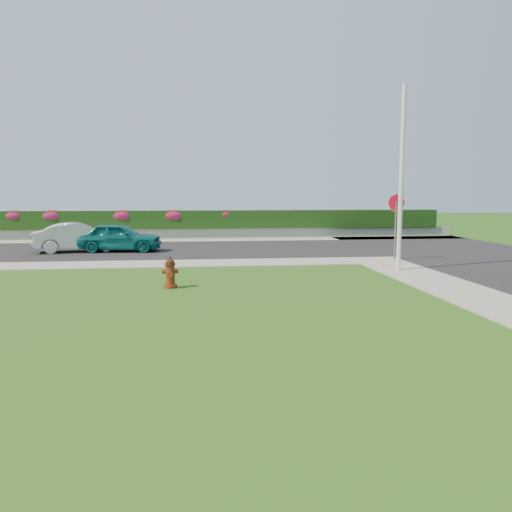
{
  "coord_description": "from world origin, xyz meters",
  "views": [
    {
      "loc": [
        -0.18,
        -10.27,
        2.67
      ],
      "look_at": [
        1.46,
        3.96,
        0.9
      ],
      "focal_mm": 35.0,
      "sensor_mm": 36.0,
      "label": 1
    }
  ],
  "objects": [
    {
      "name": "sidewalk_far",
      "position": [
        -6.0,
        9.0,
        0.02
      ],
      "size": [
        24.0,
        2.0,
        0.04
      ],
      "primitive_type": "cube",
      "color": "gray",
      "rests_on": "ground"
    },
    {
      "name": "sedan_silver",
      "position": [
        -5.67,
        13.51,
        0.71
      ],
      "size": [
        4.26,
        2.29,
        1.33
      ],
      "primitive_type": "imported",
      "rotation": [
        0.0,
        0.0,
        1.8
      ],
      "color": "#AAACB2",
      "rests_on": "street_far"
    },
    {
      "name": "ground",
      "position": [
        0.0,
        0.0,
        0.0
      ],
      "size": [
        120.0,
        120.0,
        0.0
      ],
      "primitive_type": "plane",
      "color": "black",
      "rests_on": "ground"
    },
    {
      "name": "street_far",
      "position": [
        -5.0,
        14.0,
        0.02
      ],
      "size": [
        26.0,
        8.0,
        0.04
      ],
      "primitive_type": "cube",
      "color": "black",
      "rests_on": "ground"
    },
    {
      "name": "hedge",
      "position": [
        -1.0,
        20.6,
        1.15
      ],
      "size": [
        32.0,
        0.9,
        1.1
      ],
      "primitive_type": "cube",
      "color": "black",
      "rests_on": "retaining_wall"
    },
    {
      "name": "sidewalk_beyond",
      "position": [
        -1.0,
        19.0,
        0.02
      ],
      "size": [
        34.0,
        2.0,
        0.04
      ],
      "primitive_type": "cube",
      "color": "gray",
      "rests_on": "ground"
    },
    {
      "name": "flower_clump_d",
      "position": [
        -1.66,
        20.5,
        1.41
      ],
      "size": [
        1.47,
        0.95,
        0.74
      ],
      "primitive_type": "ellipsoid",
      "color": "#B41E4C",
      "rests_on": "hedge"
    },
    {
      "name": "retaining_wall",
      "position": [
        -1.0,
        20.5,
        0.3
      ],
      "size": [
        34.0,
        0.4,
        0.6
      ],
      "primitive_type": "cube",
      "color": "gray",
      "rests_on": "ground"
    },
    {
      "name": "sedan_teal",
      "position": [
        -3.87,
        13.39,
        0.7
      ],
      "size": [
        3.99,
        1.81,
        1.33
      ],
      "primitive_type": "imported",
      "rotation": [
        0.0,
        0.0,
        1.51
      ],
      "color": "#0C5D5D",
      "rests_on": "street_far"
    },
    {
      "name": "flower_clump_f",
      "position": [
        5.78,
        20.5,
        1.49
      ],
      "size": [
        1.05,
        0.68,
        0.53
      ],
      "primitive_type": "ellipsoid",
      "color": "#B41E4C",
      "rests_on": "hedge"
    },
    {
      "name": "fire_hydrant",
      "position": [
        -1.01,
        4.05,
        0.43
      ],
      "size": [
        0.46,
        0.43,
        0.91
      ],
      "rotation": [
        0.0,
        0.0,
        -0.0
      ],
      "color": "#4C220B",
      "rests_on": "ground"
    },
    {
      "name": "curb_corner",
      "position": [
        7.0,
        9.0,
        0.02
      ],
      "size": [
        2.0,
        2.0,
        0.04
      ],
      "primitive_type": "cube",
      "color": "gray",
      "rests_on": "ground"
    },
    {
      "name": "flower_clump_b",
      "position": [
        -8.78,
        20.5,
        1.41
      ],
      "size": [
        1.44,
        0.93,
        0.72
      ],
      "primitive_type": "ellipsoid",
      "color": "#B41E4C",
      "rests_on": "hedge"
    },
    {
      "name": "flower_clump_a",
      "position": [
        -10.9,
        20.5,
        1.43
      ],
      "size": [
        1.36,
        0.88,
        0.68
      ],
      "primitive_type": "ellipsoid",
      "color": "#B41E4C",
      "rests_on": "hedge"
    },
    {
      "name": "flower_clump_e",
      "position": [
        1.47,
        20.5,
        1.46
      ],
      "size": [
        1.2,
        0.77,
        0.6
      ],
      "primitive_type": "ellipsoid",
      "color": "#B41E4C",
      "rests_on": "hedge"
    },
    {
      "name": "utility_pole",
      "position": [
        6.8,
        6.42,
        3.19
      ],
      "size": [
        0.16,
        0.16,
        6.38
      ],
      "primitive_type": "cylinder",
      "color": "silver",
      "rests_on": "ground"
    },
    {
      "name": "stop_sign",
      "position": [
        7.7,
        9.0,
        2.03
      ],
      "size": [
        0.74,
        0.06,
        2.72
      ],
      "rotation": [
        0.0,
        0.0,
        -0.43
      ],
      "color": "slate",
      "rests_on": "ground"
    },
    {
      "name": "flower_clump_c",
      "position": [
        -4.73,
        20.5,
        1.41
      ],
      "size": [
        1.46,
        0.94,
        0.73
      ],
      "primitive_type": "ellipsoid",
      "color": "#B41E4C",
      "rests_on": "hedge"
    }
  ]
}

